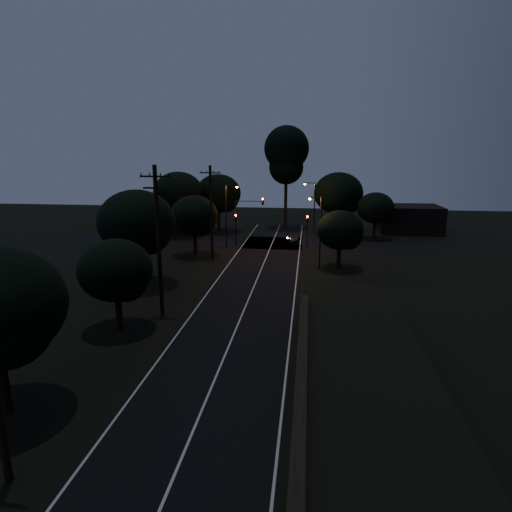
# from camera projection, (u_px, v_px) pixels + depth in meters

# --- Properties ---
(ground) EXTENTS (160.00, 160.00, 0.00)m
(ground) POSITION_uv_depth(u_px,v_px,m) (182.00, 457.00, 17.03)
(ground) COLOR black
(road_surface) EXTENTS (60.00, 70.00, 0.03)m
(road_surface) POSITION_uv_depth(u_px,v_px,m) (264.00, 263.00, 47.05)
(road_surface) COLOR black
(road_surface) RESTS_ON ground
(retaining_wall) EXTENTS (6.93, 26.00, 1.60)m
(retaining_wall) POSITION_uv_depth(u_px,v_px,m) (372.00, 413.00, 18.85)
(retaining_wall) COLOR black
(retaining_wall) RESTS_ON ground
(utility_pole_mid) EXTENTS (2.20, 0.30, 11.00)m
(utility_pole_mid) POSITION_uv_depth(u_px,v_px,m) (158.00, 239.00, 30.86)
(utility_pole_mid) COLOR black
(utility_pole_mid) RESTS_ON ground
(utility_pole_far) EXTENTS (2.20, 0.30, 10.50)m
(utility_pole_far) POSITION_uv_depth(u_px,v_px,m) (211.00, 211.00, 47.32)
(utility_pole_far) COLOR black
(utility_pole_far) RESTS_ON ground
(tree_left_b) EXTENTS (4.93, 4.93, 6.27)m
(tree_left_b) POSITION_uv_depth(u_px,v_px,m) (117.00, 272.00, 28.48)
(tree_left_b) COLOR black
(tree_left_b) RESTS_ON ground
(tree_left_c) EXTENTS (6.87, 6.87, 8.68)m
(tree_left_c) POSITION_uv_depth(u_px,v_px,m) (139.00, 224.00, 38.02)
(tree_left_c) COLOR black
(tree_left_c) RESTS_ON ground
(tree_left_d) EXTENTS (5.55, 5.55, 7.04)m
(tree_left_d) POSITION_uv_depth(u_px,v_px,m) (196.00, 217.00, 49.64)
(tree_left_d) COLOR black
(tree_left_d) RESTS_ON ground
(tree_far_nw) EXTENTS (6.89, 6.89, 8.72)m
(tree_far_nw) POSITION_uv_depth(u_px,v_px,m) (220.00, 195.00, 64.84)
(tree_far_nw) COLOR black
(tree_far_nw) RESTS_ON ground
(tree_far_w) EXTENTS (7.23, 7.23, 9.22)m
(tree_far_w) POSITION_uv_depth(u_px,v_px,m) (180.00, 194.00, 61.49)
(tree_far_w) COLOR black
(tree_far_w) RESTS_ON ground
(tree_far_ne) EXTENTS (7.19, 7.19, 9.09)m
(tree_far_ne) POSITION_uv_depth(u_px,v_px,m) (340.00, 194.00, 62.64)
(tree_far_ne) COLOR black
(tree_far_ne) RESTS_ON ground
(tree_far_e) EXTENTS (5.11, 5.11, 6.49)m
(tree_far_e) POSITION_uv_depth(u_px,v_px,m) (377.00, 209.00, 59.59)
(tree_far_e) COLOR black
(tree_far_e) RESTS_ON ground
(tree_right_a) EXTENTS (4.81, 4.81, 6.11)m
(tree_right_a) POSITION_uv_depth(u_px,v_px,m) (342.00, 231.00, 43.97)
(tree_right_a) COLOR black
(tree_right_a) RESTS_ON ground
(tall_pine) EXTENTS (7.05, 7.05, 16.02)m
(tall_pine) POSITION_uv_depth(u_px,v_px,m) (286.00, 155.00, 67.25)
(tall_pine) COLOR black
(tall_pine) RESTS_ON ground
(building_left) EXTENTS (10.00, 8.00, 4.40)m
(building_left) POSITION_uv_depth(u_px,v_px,m) (155.00, 214.00, 69.06)
(building_left) COLOR black
(building_left) RESTS_ON ground
(building_right) EXTENTS (9.00, 7.00, 4.00)m
(building_right) POSITION_uv_depth(u_px,v_px,m) (409.00, 219.00, 65.30)
(building_right) COLOR black
(building_right) RESTS_ON ground
(signal_left) EXTENTS (0.28, 0.35, 4.10)m
(signal_left) POSITION_uv_depth(u_px,v_px,m) (236.00, 224.00, 55.48)
(signal_left) COLOR black
(signal_left) RESTS_ON ground
(signal_right) EXTENTS (0.28, 0.35, 4.10)m
(signal_right) POSITION_uv_depth(u_px,v_px,m) (307.00, 225.00, 54.39)
(signal_right) COLOR black
(signal_right) RESTS_ON ground
(signal_mast) EXTENTS (3.70, 0.35, 6.25)m
(signal_mast) POSITION_uv_depth(u_px,v_px,m) (249.00, 213.00, 54.93)
(signal_mast) COLOR black
(signal_mast) RESTS_ON ground
(streetlight_a) EXTENTS (1.66, 0.26, 8.00)m
(streetlight_a) POSITION_uv_depth(u_px,v_px,m) (228.00, 212.00, 53.23)
(streetlight_a) COLOR black
(streetlight_a) RESTS_ON ground
(streetlight_b) EXTENTS (1.66, 0.26, 8.00)m
(streetlight_b) POSITION_uv_depth(u_px,v_px,m) (313.00, 207.00, 57.75)
(streetlight_b) COLOR black
(streetlight_b) RESTS_ON ground
(streetlight_c) EXTENTS (1.46, 0.26, 7.50)m
(streetlight_c) POSITION_uv_depth(u_px,v_px,m) (319.00, 227.00, 44.25)
(streetlight_c) COLOR black
(streetlight_c) RESTS_ON ground
(car) EXTENTS (1.97, 3.44, 1.10)m
(car) POSITION_uv_depth(u_px,v_px,m) (294.00, 240.00, 56.63)
(car) COLOR black
(car) RESTS_ON ground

